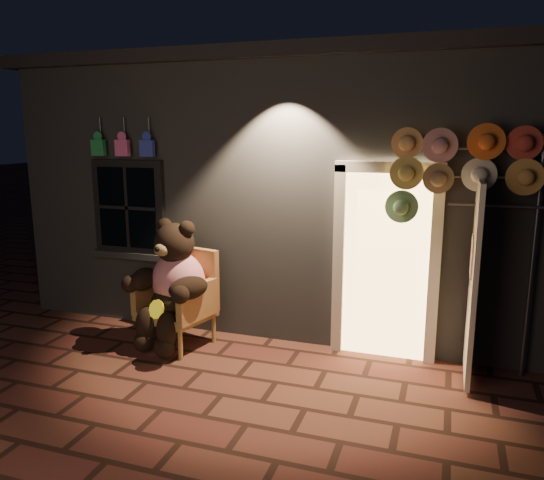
% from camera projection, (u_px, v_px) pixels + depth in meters
% --- Properties ---
extents(ground, '(60.00, 60.00, 0.00)m').
position_uv_depth(ground, '(222.00, 395.00, 5.13)').
color(ground, brown).
rests_on(ground, ground).
extents(shop_building, '(7.30, 5.95, 3.51)m').
position_uv_depth(shop_building, '(321.00, 180.00, 8.48)').
color(shop_building, slate).
rests_on(shop_building, ground).
extents(wicker_armchair, '(0.91, 0.86, 1.13)m').
position_uv_depth(wicker_armchair, '(181.00, 297.00, 6.30)').
color(wicker_armchair, '#AF8F43').
rests_on(wicker_armchair, ground).
extents(teddy_bear, '(1.06, 0.93, 1.49)m').
position_uv_depth(teddy_bear, '(173.00, 284.00, 6.13)').
color(teddy_bear, red).
rests_on(teddy_bear, ground).
extents(hat_rack, '(1.74, 0.22, 2.55)m').
position_uv_depth(hat_rack, '(459.00, 170.00, 5.25)').
color(hat_rack, '#59595E').
rests_on(hat_rack, ground).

